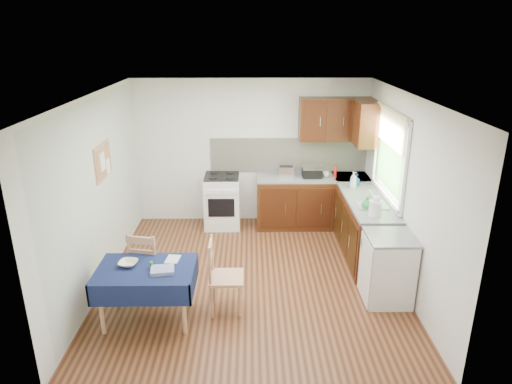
{
  "coord_description": "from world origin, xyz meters",
  "views": [
    {
      "loc": [
        -0.01,
        -5.56,
        3.26
      ],
      "look_at": [
        0.06,
        0.12,
        1.22
      ],
      "focal_mm": 32.0,
      "sensor_mm": 36.0,
      "label": 1
    }
  ],
  "objects_px": {
    "toaster": "(286,172)",
    "dish_rack": "(372,205)",
    "dining_table": "(146,276)",
    "chair_far": "(147,262)",
    "kettle": "(375,207)",
    "chair_near": "(222,274)",
    "sandwich_press": "(312,172)"
  },
  "relations": [
    {
      "from": "chair_near",
      "to": "sandwich_press",
      "type": "xyz_separation_m",
      "value": [
        1.38,
        2.51,
        0.5
      ]
    },
    {
      "from": "chair_far",
      "to": "chair_near",
      "type": "distance_m",
      "value": 1.02
    },
    {
      "from": "toaster",
      "to": "dish_rack",
      "type": "height_order",
      "value": "dish_rack"
    },
    {
      "from": "toaster",
      "to": "sandwich_press",
      "type": "height_order",
      "value": "toaster"
    },
    {
      "from": "chair_far",
      "to": "sandwich_press",
      "type": "xyz_separation_m",
      "value": [
        2.34,
        2.2,
        0.51
      ]
    },
    {
      "from": "dining_table",
      "to": "chair_far",
      "type": "distance_m",
      "value": 0.51
    },
    {
      "from": "sandwich_press",
      "to": "chair_far",
      "type": "bearing_deg",
      "value": -157.88
    },
    {
      "from": "chair_far",
      "to": "kettle",
      "type": "bearing_deg",
      "value": -158.62
    },
    {
      "from": "toaster",
      "to": "dish_rack",
      "type": "distance_m",
      "value": 1.77
    },
    {
      "from": "dish_rack",
      "to": "kettle",
      "type": "bearing_deg",
      "value": -117.61
    },
    {
      "from": "toaster",
      "to": "chair_near",
      "type": "bearing_deg",
      "value": -100.22
    },
    {
      "from": "chair_near",
      "to": "kettle",
      "type": "distance_m",
      "value": 2.23
    },
    {
      "from": "dining_table",
      "to": "kettle",
      "type": "bearing_deg",
      "value": 39.31
    },
    {
      "from": "chair_far",
      "to": "kettle",
      "type": "distance_m",
      "value": 3.06
    },
    {
      "from": "dining_table",
      "to": "chair_near",
      "type": "relative_size",
      "value": 1.21
    },
    {
      "from": "dining_table",
      "to": "toaster",
      "type": "height_order",
      "value": "toaster"
    },
    {
      "from": "dining_table",
      "to": "kettle",
      "type": "xyz_separation_m",
      "value": [
        2.87,
        0.99,
        0.46
      ]
    },
    {
      "from": "kettle",
      "to": "toaster",
      "type": "bearing_deg",
      "value": 121.83
    },
    {
      "from": "toaster",
      "to": "sandwich_press",
      "type": "distance_m",
      "value": 0.44
    },
    {
      "from": "toaster",
      "to": "dining_table",
      "type": "bearing_deg",
      "value": -113.55
    },
    {
      "from": "dish_rack",
      "to": "dining_table",
      "type": "bearing_deg",
      "value": -174.55
    },
    {
      "from": "dish_rack",
      "to": "kettle",
      "type": "xyz_separation_m",
      "value": [
        -0.05,
        -0.34,
        0.1
      ]
    },
    {
      "from": "dining_table",
      "to": "sandwich_press",
      "type": "distance_m",
      "value": 3.53
    },
    {
      "from": "dish_rack",
      "to": "chair_near",
      "type": "bearing_deg",
      "value": -169.74
    },
    {
      "from": "dining_table",
      "to": "dish_rack",
      "type": "bearing_deg",
      "value": 44.77
    },
    {
      "from": "toaster",
      "to": "sandwich_press",
      "type": "relative_size",
      "value": 0.81
    },
    {
      "from": "chair_near",
      "to": "toaster",
      "type": "height_order",
      "value": "toaster"
    },
    {
      "from": "sandwich_press",
      "to": "kettle",
      "type": "distance_m",
      "value": 1.81
    },
    {
      "from": "chair_near",
      "to": "chair_far",
      "type": "bearing_deg",
      "value": 71.71
    },
    {
      "from": "dish_rack",
      "to": "kettle",
      "type": "relative_size",
      "value": 1.48
    },
    {
      "from": "chair_far",
      "to": "chair_near",
      "type": "bearing_deg",
      "value": 173.82
    },
    {
      "from": "sandwich_press",
      "to": "kettle",
      "type": "height_order",
      "value": "kettle"
    }
  ]
}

